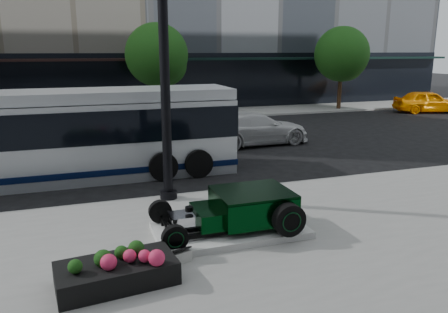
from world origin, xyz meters
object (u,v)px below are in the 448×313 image
object	(u,v)px
flower_planter	(117,271)
transit_bus	(52,136)
yellow_taxi	(428,102)
lamppost	(164,52)
hot_rod	(244,208)
white_sedan	(255,128)

from	to	relation	value
flower_planter	transit_bus	distance (m)	7.91
yellow_taxi	lamppost	bearing A→B (deg)	138.00
transit_bus	hot_rod	bearing A→B (deg)	-55.75
flower_planter	white_sedan	size ratio (longest dim) A/B	0.43
hot_rod	transit_bus	world-z (taller)	transit_bus
hot_rod	lamppost	size ratio (longest dim) A/B	0.37
hot_rod	lamppost	bearing A→B (deg)	112.18
white_sedan	transit_bus	bearing A→B (deg)	105.94
flower_planter	yellow_taxi	distance (m)	27.87
transit_bus	lamppost	bearing A→B (deg)	-47.76
transit_bus	white_sedan	world-z (taller)	transit_bus
yellow_taxi	hot_rod	bearing A→B (deg)	145.11
hot_rod	lamppost	distance (m)	4.62
lamppost	white_sedan	world-z (taller)	lamppost
hot_rod	lamppost	xyz separation A→B (m)	(-1.16, 2.85, 3.45)
lamppost	flower_planter	xyz separation A→B (m)	(-1.83, -4.29, -3.78)
lamppost	white_sedan	bearing A→B (deg)	50.41
hot_rod	transit_bus	bearing A→B (deg)	124.25
lamppost	yellow_taxi	size ratio (longest dim) A/B	1.96
flower_planter	transit_bus	world-z (taller)	transit_bus
transit_bus	white_sedan	xyz separation A→B (m)	(8.44, 3.02, -0.75)
transit_bus	yellow_taxi	size ratio (longest dim) A/B	2.72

